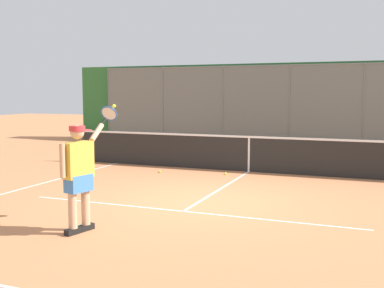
{
  "coord_description": "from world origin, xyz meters",
  "views": [
    {
      "loc": [
        -3.15,
        8.41,
        2.1
      ],
      "look_at": [
        0.39,
        -0.54,
        1.05
      ],
      "focal_mm": 43.93,
      "sensor_mm": 36.0,
      "label": 1
    }
  ],
  "objects": [
    {
      "name": "ground_plane",
      "position": [
        0.0,
        0.0,
        0.0
      ],
      "size": [
        60.0,
        60.0,
        0.0
      ],
      "primitive_type": "plane",
      "color": "#C67A4C"
    },
    {
      "name": "court_line_markings",
      "position": [
        0.0,
        1.24,
        0.0
      ],
      "size": [
        8.18,
        8.3,
        0.01
      ],
      "color": "white",
      "rests_on": "ground"
    },
    {
      "name": "fence_backdrop",
      "position": [
        0.0,
        -10.27,
        1.61
      ],
      "size": [
        18.94,
        1.37,
        3.25
      ],
      "color": "slate",
      "rests_on": "ground"
    },
    {
      "name": "tennis_net",
      "position": [
        0.0,
        -3.68,
        0.49
      ],
      "size": [
        10.51,
        0.09,
        1.07
      ],
      "color": "#2D2D2D",
      "rests_on": "ground"
    },
    {
      "name": "tennis_player",
      "position": [
        0.98,
        2.58,
        0.95
      ],
      "size": [
        0.33,
        1.39,
        1.91
      ],
      "rotation": [
        0.0,
        0.0,
        -1.81
      ],
      "color": "black",
      "rests_on": "ground"
    },
    {
      "name": "tennis_ball_near_baseline",
      "position": [
        2.16,
        -2.67,
        0.03
      ],
      "size": [
        0.07,
        0.07,
        0.07
      ],
      "primitive_type": "sphere",
      "color": "#C1D138",
      "rests_on": "ground"
    },
    {
      "name": "tennis_ball_mid_court",
      "position": [
        0.44,
        -3.0,
        0.03
      ],
      "size": [
        0.07,
        0.07,
        0.07
      ],
      "primitive_type": "sphere",
      "color": "#D6E042",
      "rests_on": "ground"
    }
  ]
}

